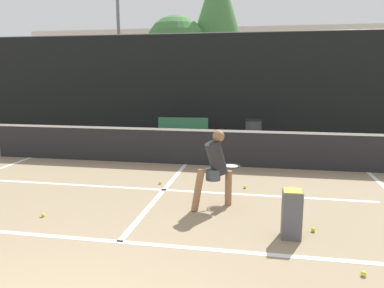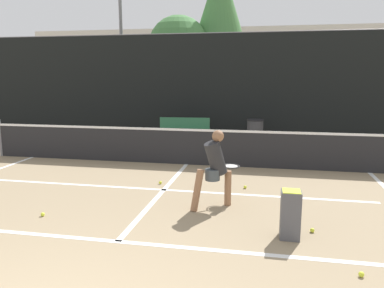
# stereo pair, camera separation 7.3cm
# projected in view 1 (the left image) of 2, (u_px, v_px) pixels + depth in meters

# --- Properties ---
(court_baseline_near) EXTENTS (11.00, 0.10, 0.01)m
(court_baseline_near) POSITION_uv_depth(u_px,v_px,m) (119.00, 242.00, 5.27)
(court_baseline_near) COLOR white
(court_baseline_near) RESTS_ON ground
(court_service_line) EXTENTS (8.25, 0.10, 0.01)m
(court_service_line) POSITION_uv_depth(u_px,v_px,m) (164.00, 190.00, 7.65)
(court_service_line) COLOR white
(court_service_line) RESTS_ON ground
(court_center_mark) EXTENTS (0.10, 4.73, 0.01)m
(court_center_mark) POSITION_uv_depth(u_px,v_px,m) (163.00, 191.00, 7.56)
(court_center_mark) COLOR white
(court_center_mark) RESTS_ON ground
(net) EXTENTS (11.09, 0.09, 1.07)m
(net) POSITION_uv_depth(u_px,v_px,m) (186.00, 145.00, 9.76)
(net) COLOR slate
(net) RESTS_ON ground
(fence_back) EXTENTS (24.00, 0.06, 3.81)m
(fence_back) POSITION_uv_depth(u_px,v_px,m) (209.00, 87.00, 13.62)
(fence_back) COLOR black
(fence_back) RESTS_ON ground
(player_practicing) EXTENTS (0.89, 1.03, 1.39)m
(player_practicing) POSITION_uv_depth(u_px,v_px,m) (216.00, 166.00, 6.53)
(player_practicing) COLOR #8C6042
(player_practicing) RESTS_ON ground
(tennis_ball_scattered_1) EXTENTS (0.07, 0.07, 0.07)m
(tennis_ball_scattered_1) POSITION_uv_depth(u_px,v_px,m) (288.00, 214.00, 6.24)
(tennis_ball_scattered_1) COLOR #D1E033
(tennis_ball_scattered_1) RESTS_ON ground
(tennis_ball_scattered_2) EXTENTS (0.07, 0.07, 0.07)m
(tennis_ball_scattered_2) POSITION_uv_depth(u_px,v_px,m) (160.00, 183.00, 8.07)
(tennis_ball_scattered_2) COLOR #D1E033
(tennis_ball_scattered_2) RESTS_ON ground
(tennis_ball_scattered_3) EXTENTS (0.07, 0.07, 0.07)m
(tennis_ball_scattered_3) POSITION_uv_depth(u_px,v_px,m) (313.00, 230.00, 5.61)
(tennis_ball_scattered_3) COLOR #D1E033
(tennis_ball_scattered_3) RESTS_ON ground
(tennis_ball_scattered_6) EXTENTS (0.07, 0.07, 0.07)m
(tennis_ball_scattered_6) POSITION_uv_depth(u_px,v_px,m) (363.00, 273.00, 4.38)
(tennis_ball_scattered_6) COLOR #D1E033
(tennis_ball_scattered_6) RESTS_ON ground
(tennis_ball_scattered_7) EXTENTS (0.07, 0.07, 0.07)m
(tennis_ball_scattered_7) POSITION_uv_depth(u_px,v_px,m) (43.00, 215.00, 6.20)
(tennis_ball_scattered_7) COLOR #D1E033
(tennis_ball_scattered_7) RESTS_ON ground
(tennis_ball_scattered_8) EXTENTS (0.07, 0.07, 0.07)m
(tennis_ball_scattered_8) POSITION_uv_depth(u_px,v_px,m) (245.00, 187.00, 7.76)
(tennis_ball_scattered_8) COLOR #D1E033
(tennis_ball_scattered_8) RESTS_ON ground
(ball_hopper) EXTENTS (0.28, 0.28, 0.71)m
(ball_hopper) POSITION_uv_depth(u_px,v_px,m) (292.00, 213.00, 5.36)
(ball_hopper) COLOR #4C4C51
(ball_hopper) RESTS_ON ground
(courtside_bench) EXTENTS (1.77, 0.51, 0.86)m
(courtside_bench) POSITION_uv_depth(u_px,v_px,m) (183.00, 129.00, 12.95)
(courtside_bench) COLOR #33724C
(courtside_bench) RESTS_ON ground
(trash_bin) EXTENTS (0.56, 0.56, 0.85)m
(trash_bin) POSITION_uv_depth(u_px,v_px,m) (253.00, 132.00, 12.61)
(trash_bin) COLOR #3F3F42
(trash_bin) RESTS_ON ground
(parked_car) EXTENTS (1.77, 4.18, 1.45)m
(parked_car) POSITION_uv_depth(u_px,v_px,m) (228.00, 111.00, 17.96)
(parked_car) COLOR maroon
(parked_car) RESTS_ON ground
(floodlight_mast) EXTENTS (1.10, 0.24, 8.90)m
(floodlight_mast) POSITION_uv_depth(u_px,v_px,m) (118.00, 6.00, 18.13)
(floodlight_mast) COLOR slate
(floodlight_mast) RESTS_ON ground
(tree_west) EXTENTS (2.92, 2.92, 5.14)m
(tree_west) POSITION_uv_depth(u_px,v_px,m) (176.00, 47.00, 18.11)
(tree_west) COLOR brown
(tree_west) RESTS_ON ground
(tree_mid) EXTENTS (2.96, 2.96, 7.89)m
(tree_mid) POSITION_uv_depth(u_px,v_px,m) (217.00, 8.00, 18.38)
(tree_mid) COLOR brown
(tree_mid) RESTS_ON ground
(building_far) EXTENTS (36.00, 2.40, 6.04)m
(building_far) POSITION_uv_depth(u_px,v_px,m) (239.00, 66.00, 30.97)
(building_far) COLOR beige
(building_far) RESTS_ON ground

